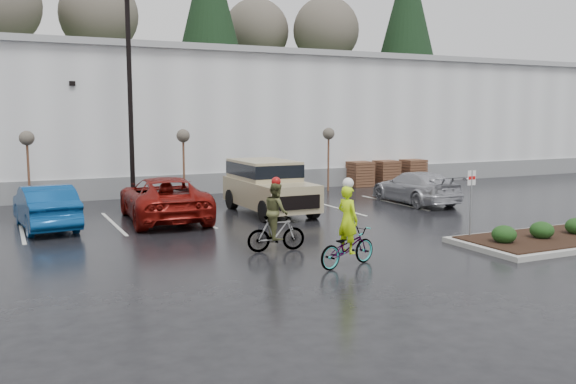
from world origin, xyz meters
name	(u,v)px	position (x,y,z in m)	size (l,w,h in m)	color
ground	(367,255)	(0.00, 0.00, 0.00)	(120.00, 120.00, 0.00)	black
warehouse	(166,118)	(0.00, 21.99, 3.65)	(60.50, 15.50, 7.20)	silver
wooded_ridge	(105,124)	(0.00, 45.00, 3.00)	(80.00, 25.00, 6.00)	#1B3717
lamppost	(129,70)	(-4.00, 12.00, 5.69)	(0.50, 1.00, 9.22)	black
sapling_west	(27,142)	(-8.00, 13.00, 2.73)	(0.60, 0.60, 3.20)	#452D1B
sapling_mid	(183,140)	(-1.50, 13.00, 2.73)	(0.60, 0.60, 3.20)	#452D1B
sapling_east	(329,137)	(6.00, 13.00, 2.73)	(0.60, 0.60, 3.20)	#452D1B
pallet_stack_a	(360,174)	(8.50, 14.00, 0.68)	(1.20, 1.20, 1.35)	#452D1B
pallet_stack_b	(386,173)	(10.20, 14.00, 0.68)	(1.20, 1.20, 1.35)	#452D1B
pallet_stack_c	(413,171)	(12.00, 14.00, 0.68)	(1.20, 1.20, 1.35)	#452D1B
curb_island	(576,237)	(7.00, -1.00, 0.07)	(8.00, 3.00, 0.15)	gray
shrub_a	(504,234)	(4.00, -1.00, 0.41)	(0.70, 0.70, 0.52)	#183512
shrub_b	(542,230)	(5.50, -1.00, 0.41)	(0.70, 0.70, 0.52)	#183512
fire_lane_sign	(471,196)	(3.80, 0.20, 1.41)	(0.30, 0.05, 2.20)	gray
car_blue	(45,207)	(-7.72, 8.02, 0.75)	(1.59, 4.56, 1.50)	navy
car_red	(164,198)	(-3.69, 7.95, 0.80)	(2.66, 5.77, 1.60)	maroon
suv_tan	(270,187)	(0.44, 7.72, 1.03)	(2.20, 5.10, 2.06)	tan
car_far_silver	(415,187)	(7.27, 7.48, 0.70)	(1.96, 4.83, 1.40)	#B1B2B9
cyclist_hivis	(347,239)	(-1.16, -0.86, 0.71)	(1.98, 1.14, 2.27)	#3F3F44
cyclist_olive	(276,224)	(-2.08, 1.50, 0.78)	(1.67, 0.82, 2.12)	#3F3F44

